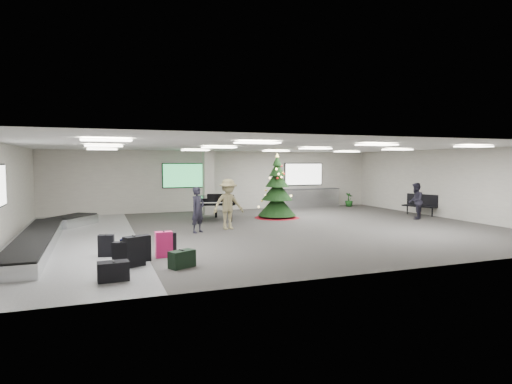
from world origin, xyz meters
name	(u,v)px	position (x,y,z in m)	size (l,w,h in m)	color
ground	(269,229)	(0.00, 0.00, 0.00)	(18.00, 18.00, 0.00)	#33302E
room_envelope	(254,169)	(-0.38, 0.67, 2.33)	(18.02, 14.02, 3.21)	#A9A39B
baggage_carousel	(46,236)	(-7.84, -0.08, 0.21)	(2.28, 9.71, 0.43)	silver
service_counter	(306,198)	(5.00, 6.65, 0.55)	(4.05, 0.65, 1.08)	silver
suitcase_0	(134,251)	(-5.42, -4.38, 0.38)	(0.56, 0.44, 0.78)	black
suitcase_1	(141,248)	(-5.19, -3.88, 0.35)	(0.49, 0.34, 0.71)	black
pink_suitcase	(164,244)	(-4.57, -3.58, 0.35)	(0.46, 0.27, 0.72)	#DA1C63
suitcase_3	(168,244)	(-4.44, -3.44, 0.32)	(0.48, 0.38, 0.66)	black
navy_suitcase	(130,252)	(-5.50, -4.23, 0.34)	(0.51, 0.40, 0.70)	black
suitcase_5	(122,255)	(-5.71, -4.41, 0.32)	(0.48, 0.36, 0.66)	black
green_duffel	(182,259)	(-4.32, -4.89, 0.21)	(0.71, 0.57, 0.45)	black
suitcase_8	(106,246)	(-6.05, -2.94, 0.30)	(0.45, 0.31, 0.62)	black
black_duffel	(113,271)	(-5.96, -5.56, 0.21)	(0.67, 0.40, 0.45)	black
christmas_tree	(277,196)	(1.62, 2.98, 1.04)	(2.12, 2.12, 3.03)	maroon
grand_piano	(216,200)	(-1.24, 3.30, 0.88)	(2.14, 2.50, 1.23)	black
bench	(421,203)	(8.61, 1.38, 0.58)	(1.08, 1.71, 1.03)	black
traveler_a	(198,210)	(-2.79, 0.13, 0.85)	(0.62, 0.41, 1.69)	black
traveler_b	(228,204)	(-1.50, 0.52, 0.97)	(1.26, 0.72, 1.95)	#837751
traveler_bench	(416,201)	(7.33, 0.31, 0.83)	(0.81, 0.63, 1.66)	black
potted_plant_left	(272,203)	(2.84, 6.49, 0.36)	(0.39, 0.32, 0.71)	#144016
potted_plant_right	(349,200)	(7.60, 6.21, 0.40)	(0.45, 0.45, 0.81)	#144016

